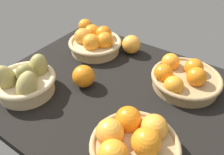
{
  "coord_description": "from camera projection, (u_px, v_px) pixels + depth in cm",
  "views": [
    {
      "loc": [
        -37.54,
        52.97,
        58.53
      ],
      "look_at": [
        0.01,
        -1.31,
        7.0
      ],
      "focal_mm": 37.42,
      "sensor_mm": 36.0,
      "label": 1
    }
  ],
  "objects": [
    {
      "name": "loose_orange_front_gap",
      "position": [
        84.0,
        76.0,
        0.84
      ],
      "size": [
        8.18,
        8.18,
        8.18
      ],
      "primitive_type": "sphere",
      "color": "orange",
      "rests_on": "market_tray"
    },
    {
      "name": "loose_orange_back_gap",
      "position": [
        85.0,
        26.0,
        1.18
      ],
      "size": [
        7.04,
        7.04,
        7.04
      ],
      "primitive_type": "sphere",
      "color": "orange",
      "rests_on": "market_tray"
    },
    {
      "name": "loose_orange_side_gap",
      "position": [
        131.0,
        44.0,
        1.02
      ],
      "size": [
        8.17,
        8.17,
        8.17
      ],
      "primitive_type": "sphere",
      "color": "#F49E33",
      "rests_on": "market_tray"
    },
    {
      "name": "basket_near_left",
      "position": [
        184.0,
        78.0,
        0.84
      ],
      "size": [
        25.12,
        25.12,
        9.91
      ],
      "color": "tan",
      "rests_on": "market_tray"
    },
    {
      "name": "market_tray",
      "position": [
        110.0,
        91.0,
        0.86
      ],
      "size": [
        84.0,
        72.0,
        3.0
      ],
      "primitive_type": "cube",
      "color": "black",
      "rests_on": "ground"
    },
    {
      "name": "basket_far_left",
      "position": [
        133.0,
        144.0,
        0.61
      ],
      "size": [
        23.61,
        23.61,
        11.58
      ],
      "color": "tan",
      "rests_on": "market_tray"
    },
    {
      "name": "basket_far_right_pears",
      "position": [
        25.0,
        81.0,
        0.8
      ],
      "size": [
        21.4,
        22.49,
        14.26
      ],
      "color": "#D3BC8C",
      "rests_on": "market_tray"
    },
    {
      "name": "basket_near_right",
      "position": [
        95.0,
        42.0,
        1.04
      ],
      "size": [
        23.43,
        23.43,
        10.21
      ],
      "color": "tan",
      "rests_on": "market_tray"
    }
  ]
}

